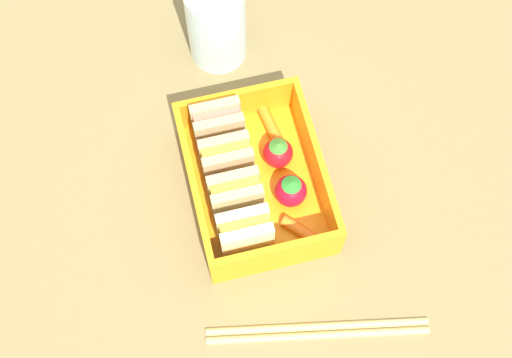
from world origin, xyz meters
The scene contains 13 objects.
ground_plane centered at (0.00, 0.00, -1.00)cm, with size 120.00×120.00×2.00cm, color olive.
bento_tray centered at (0.00, 0.00, 0.60)cm, with size 16.23×12.18×1.20cm, color orange.
bento_rim centered at (0.00, 0.00, 3.44)cm, with size 16.23×12.18×4.47cm.
sandwich_left centered at (-5.41, 2.34, 4.09)cm, with size 2.69×4.67×5.78cm.
sandwich_center_left centered at (-1.80, 2.34, 4.09)cm, with size 2.69×4.67×5.78cm.
sandwich_center centered at (1.80, 2.34, 4.09)cm, with size 2.69×4.67×5.78cm.
sandwich_center_right centered at (5.41, 2.34, 4.09)cm, with size 2.69×4.67×5.78cm.
carrot_stick_left centered at (-5.51, -2.79, 1.72)cm, with size 1.05×1.05×3.60cm, color orange.
strawberry_far_left centered at (-1.95, -2.83, 2.84)cm, with size 3.04×3.04×3.64cm.
strawberry_left centered at (2.12, -2.66, 2.78)cm, with size 2.91×2.91×3.51cm.
carrot_stick_far_left centered at (5.74, -2.83, 1.77)cm, with size 1.13×1.13×4.86cm, color orange.
chopstick_pair centered at (-14.52, -2.06, 0.35)cm, with size 5.30×19.84×0.70cm.
drinking_glass centered at (16.35, 0.49, 4.86)cm, with size 5.89×5.89×9.72cm, color silver.
Camera 1 is at (-25.07, 6.20, 63.82)cm, focal length 50.00 mm.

